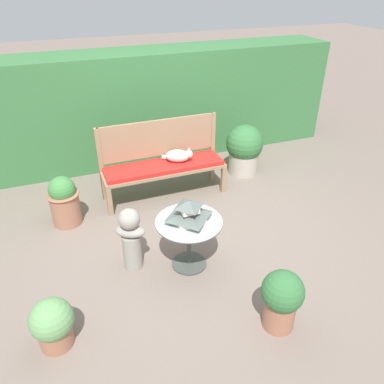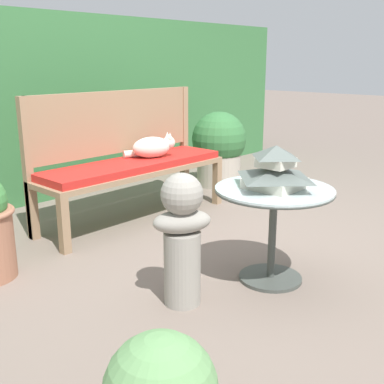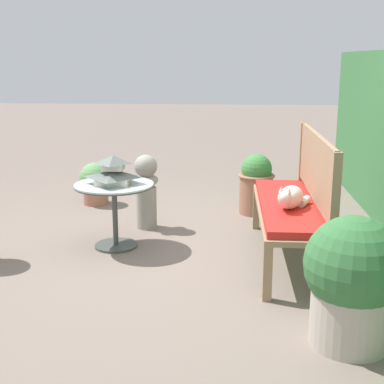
{
  "view_description": "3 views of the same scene",
  "coord_description": "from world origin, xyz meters",
  "px_view_note": "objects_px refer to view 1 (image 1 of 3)",
  "views": [
    {
      "loc": [
        -1.22,
        -3.29,
        2.68
      ],
      "look_at": [
        0.08,
        0.07,
        0.52
      ],
      "focal_mm": 35.0,
      "sensor_mm": 36.0,
      "label": 1
    },
    {
      "loc": [
        -2.37,
        -1.91,
        1.24
      ],
      "look_at": [
        -0.13,
        0.17,
        0.4
      ],
      "focal_mm": 45.0,
      "sensor_mm": 36.0,
      "label": 2
    },
    {
      "loc": [
        4.1,
        0.46,
        1.56
      ],
      "look_at": [
        -0.3,
        0.15,
        0.46
      ],
      "focal_mm": 50.0,
      "sensor_mm": 36.0,
      "label": 3
    }
  ],
  "objects_px": {
    "pagoda_birdhouse": "(189,212)",
    "potted_plant_hedge_corner": "(244,149)",
    "potted_plant_bench_left": "(64,201)",
    "potted_plant_patio_mid": "(53,324)",
    "garden_bench": "(164,169)",
    "cat": "(178,156)",
    "patio_table": "(189,231)",
    "garden_bust": "(131,237)",
    "potted_plant_table_near": "(282,298)"
  },
  "relations": [
    {
      "from": "cat",
      "to": "garden_bust",
      "type": "bearing_deg",
      "value": -104.43
    },
    {
      "from": "pagoda_birdhouse",
      "to": "potted_plant_hedge_corner",
      "type": "height_order",
      "value": "pagoda_birdhouse"
    },
    {
      "from": "garden_bench",
      "to": "potted_plant_hedge_corner",
      "type": "bearing_deg",
      "value": 9.71
    },
    {
      "from": "garden_bust",
      "to": "potted_plant_hedge_corner",
      "type": "bearing_deg",
      "value": 65.72
    },
    {
      "from": "patio_table",
      "to": "potted_plant_patio_mid",
      "type": "distance_m",
      "value": 1.47
    },
    {
      "from": "potted_plant_hedge_corner",
      "to": "potted_plant_bench_left",
      "type": "bearing_deg",
      "value": -171.25
    },
    {
      "from": "cat",
      "to": "potted_plant_table_near",
      "type": "distance_m",
      "value": 2.43
    },
    {
      "from": "garden_bust",
      "to": "potted_plant_patio_mid",
      "type": "bearing_deg",
      "value": -109.27
    },
    {
      "from": "patio_table",
      "to": "pagoda_birdhouse",
      "type": "relative_size",
      "value": 1.81
    },
    {
      "from": "potted_plant_patio_mid",
      "to": "potted_plant_table_near",
      "type": "xyz_separation_m",
      "value": [
        1.8,
        -0.49,
        0.08
      ]
    },
    {
      "from": "pagoda_birdhouse",
      "to": "potted_plant_hedge_corner",
      "type": "bearing_deg",
      "value": 47.66
    },
    {
      "from": "pagoda_birdhouse",
      "to": "potted_plant_bench_left",
      "type": "distance_m",
      "value": 1.7
    },
    {
      "from": "potted_plant_bench_left",
      "to": "potted_plant_patio_mid",
      "type": "distance_m",
      "value": 1.77
    },
    {
      "from": "cat",
      "to": "potted_plant_patio_mid",
      "type": "xyz_separation_m",
      "value": [
        -1.75,
        -1.93,
        -0.32
      ]
    },
    {
      "from": "pagoda_birdhouse",
      "to": "garden_bust",
      "type": "xyz_separation_m",
      "value": [
        -0.55,
        0.18,
        -0.28
      ]
    },
    {
      "from": "garden_bench",
      "to": "garden_bust",
      "type": "height_order",
      "value": "garden_bust"
    },
    {
      "from": "pagoda_birdhouse",
      "to": "potted_plant_table_near",
      "type": "xyz_separation_m",
      "value": [
        0.44,
        -1.0,
        -0.34
      ]
    },
    {
      "from": "garden_bust",
      "to": "potted_plant_bench_left",
      "type": "xyz_separation_m",
      "value": [
        -0.56,
        1.06,
        -0.07
      ]
    },
    {
      "from": "cat",
      "to": "potted_plant_bench_left",
      "type": "xyz_separation_m",
      "value": [
        -1.5,
        -0.18,
        -0.25
      ]
    },
    {
      "from": "pagoda_birdhouse",
      "to": "potted_plant_patio_mid",
      "type": "height_order",
      "value": "pagoda_birdhouse"
    },
    {
      "from": "potted_plant_patio_mid",
      "to": "garden_bench",
      "type": "bearing_deg",
      "value": 51.2
    },
    {
      "from": "potted_plant_patio_mid",
      "to": "patio_table",
      "type": "bearing_deg",
      "value": 20.53
    },
    {
      "from": "potted_plant_patio_mid",
      "to": "potted_plant_table_near",
      "type": "relative_size",
      "value": 0.8
    },
    {
      "from": "garden_bust",
      "to": "potted_plant_hedge_corner",
      "type": "distance_m",
      "value": 2.51
    },
    {
      "from": "garden_bench",
      "to": "potted_plant_patio_mid",
      "type": "distance_m",
      "value": 2.48
    },
    {
      "from": "potted_plant_bench_left",
      "to": "patio_table",
      "type": "bearing_deg",
      "value": -48.09
    },
    {
      "from": "potted_plant_hedge_corner",
      "to": "pagoda_birdhouse",
      "type": "bearing_deg",
      "value": -132.34
    },
    {
      "from": "patio_table",
      "to": "potted_plant_hedge_corner",
      "type": "xyz_separation_m",
      "value": [
        1.5,
        1.64,
        -0.05
      ]
    },
    {
      "from": "cat",
      "to": "potted_plant_hedge_corner",
      "type": "bearing_deg",
      "value": 34.17
    },
    {
      "from": "garden_bust",
      "to": "potted_plant_bench_left",
      "type": "distance_m",
      "value": 1.2
    },
    {
      "from": "patio_table",
      "to": "potted_plant_patio_mid",
      "type": "xyz_separation_m",
      "value": [
        -1.36,
        -0.51,
        -0.2
      ]
    },
    {
      "from": "patio_table",
      "to": "potted_plant_hedge_corner",
      "type": "relative_size",
      "value": 0.89
    },
    {
      "from": "garden_bust",
      "to": "potted_plant_patio_mid",
      "type": "relative_size",
      "value": 1.52
    },
    {
      "from": "pagoda_birdhouse",
      "to": "potted_plant_patio_mid",
      "type": "xyz_separation_m",
      "value": [
        -1.36,
        -0.51,
        -0.42
      ]
    },
    {
      "from": "potted_plant_bench_left",
      "to": "potted_plant_patio_mid",
      "type": "bearing_deg",
      "value": -98.09
    },
    {
      "from": "potted_plant_bench_left",
      "to": "garden_bench",
      "type": "bearing_deg",
      "value": 7.78
    },
    {
      "from": "garden_bench",
      "to": "patio_table",
      "type": "bearing_deg",
      "value": -97.56
    },
    {
      "from": "cat",
      "to": "patio_table",
      "type": "xyz_separation_m",
      "value": [
        -0.39,
        -1.42,
        -0.13
      ]
    },
    {
      "from": "garden_bench",
      "to": "patio_table",
      "type": "height_order",
      "value": "patio_table"
    },
    {
      "from": "garden_bench",
      "to": "garden_bust",
      "type": "bearing_deg",
      "value": -120.87
    },
    {
      "from": "potted_plant_hedge_corner",
      "to": "potted_plant_table_near",
      "type": "bearing_deg",
      "value": -111.68
    },
    {
      "from": "potted_plant_bench_left",
      "to": "potted_plant_hedge_corner",
      "type": "bearing_deg",
      "value": 8.75
    },
    {
      "from": "patio_table",
      "to": "pagoda_birdhouse",
      "type": "distance_m",
      "value": 0.22
    },
    {
      "from": "potted_plant_hedge_corner",
      "to": "potted_plant_table_near",
      "type": "relative_size",
      "value": 1.29
    },
    {
      "from": "potted_plant_bench_left",
      "to": "potted_plant_hedge_corner",
      "type": "xyz_separation_m",
      "value": [
        2.61,
        0.4,
        0.07
      ]
    },
    {
      "from": "pagoda_birdhouse",
      "to": "potted_plant_patio_mid",
      "type": "bearing_deg",
      "value": -159.47
    },
    {
      "from": "cat",
      "to": "potted_plant_table_near",
      "type": "height_order",
      "value": "cat"
    },
    {
      "from": "garden_bust",
      "to": "potted_plant_patio_mid",
      "type": "xyz_separation_m",
      "value": [
        -0.81,
        -0.69,
        -0.14
      ]
    },
    {
      "from": "garden_bench",
      "to": "potted_plant_hedge_corner",
      "type": "xyz_separation_m",
      "value": [
        1.31,
        0.22,
        -0.02
      ]
    },
    {
      "from": "patio_table",
      "to": "garden_bust",
      "type": "distance_m",
      "value": 0.58
    }
  ]
}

